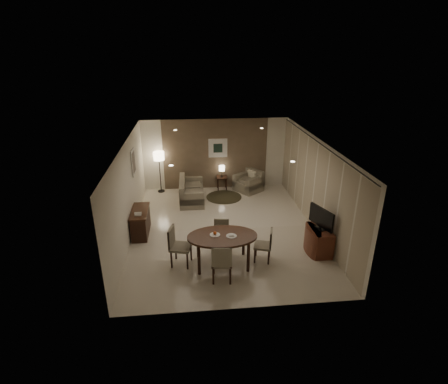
{
  "coord_description": "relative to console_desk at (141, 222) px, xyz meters",
  "views": [
    {
      "loc": [
        -0.97,
        -9.34,
        5.15
      ],
      "look_at": [
        0.0,
        0.2,
        1.15
      ],
      "focal_mm": 28.0,
      "sensor_mm": 36.0,
      "label": 1
    }
  ],
  "objects": [
    {
      "name": "downlight_nr",
      "position": [
        3.89,
        -1.8,
        2.31
      ],
      "size": [
        0.1,
        0.1,
        0.01
      ],
      "primitive_type": "cylinder",
      "color": "white",
      "rests_on": "ceiling"
    },
    {
      "name": "room_shell",
      "position": [
        2.49,
        0.4,
        0.98
      ],
      "size": [
        5.5,
        7.0,
        2.7
      ],
      "color": "beige",
      "rests_on": "ground"
    },
    {
      "name": "downlight_fr",
      "position": [
        3.89,
        1.8,
        2.31
      ],
      "size": [
        0.1,
        0.1,
        0.01
      ],
      "primitive_type": "cylinder",
      "color": "white",
      "rests_on": "ceiling"
    },
    {
      "name": "plate_a",
      "position": [
        2.06,
        -1.76,
        0.45
      ],
      "size": [
        0.26,
        0.26,
        0.02
      ],
      "primitive_type": "cylinder",
      "color": "white",
      "rests_on": "dining_table"
    },
    {
      "name": "side_table",
      "position": [
        2.72,
        3.25,
        -0.12
      ],
      "size": [
        0.4,
        0.4,
        0.51
      ],
      "primitive_type": null,
      "color": "black",
      "rests_on": "floor"
    },
    {
      "name": "curtain_rod",
      "position": [
        5.17,
        0.0,
        2.27
      ],
      "size": [
        0.03,
        6.8,
        0.03
      ],
      "primitive_type": "cylinder",
      "rotation": [
        1.57,
        0.0,
        0.0
      ],
      "color": "black",
      "rests_on": "wall_right"
    },
    {
      "name": "art_back_canvas",
      "position": [
        2.59,
        3.44,
        1.23
      ],
      "size": [
        0.34,
        0.01,
        0.34
      ],
      "primitive_type": "cube",
      "color": "black",
      "rests_on": "wall_back"
    },
    {
      "name": "chair_left",
      "position": [
        1.21,
        -1.71,
        0.13
      ],
      "size": [
        0.6,
        0.6,
        1.02
      ],
      "primitive_type": null,
      "rotation": [
        0.0,
        0.0,
        1.33
      ],
      "color": "#77715B",
      "rests_on": "floor"
    },
    {
      "name": "flat_tv",
      "position": [
        4.87,
        -1.5,
        0.65
      ],
      "size": [
        0.36,
        0.85,
        0.6
      ],
      "primitive_type": null,
      "rotation": [
        0.0,
        0.0,
        0.35
      ],
      "color": "black",
      "rests_on": "tv_cabinet"
    },
    {
      "name": "taupe_accent",
      "position": [
        2.49,
        3.48,
        0.98
      ],
      "size": [
        3.96,
        0.03,
        2.7
      ],
      "primitive_type": "cube",
      "color": "brown",
      "rests_on": "wall_back"
    },
    {
      "name": "table_lamp",
      "position": [
        2.72,
        3.25,
        0.38
      ],
      "size": [
        0.22,
        0.22,
        0.5
      ],
      "primitive_type": null,
      "color": "#FFEAC1",
      "rests_on": "side_table"
    },
    {
      "name": "downlight_fl",
      "position": [
        1.09,
        1.8,
        2.31
      ],
      "size": [
        0.1,
        0.1,
        0.01
      ],
      "primitive_type": "cylinder",
      "color": "white",
      "rests_on": "ceiling"
    },
    {
      "name": "round_rug",
      "position": [
        2.72,
        2.46,
        -0.37
      ],
      "size": [
        1.3,
        1.3,
        0.01
      ],
      "primitive_type": "cylinder",
      "color": "#3A3620",
      "rests_on": "floor"
    },
    {
      "name": "chair_right",
      "position": [
        3.29,
        -1.74,
        0.07
      ],
      "size": [
        0.53,
        0.53,
        0.88
      ],
      "primitive_type": null,
      "rotation": [
        0.0,
        0.0,
        -1.85
      ],
      "color": "#77715B",
      "rests_on": "floor"
    },
    {
      "name": "floor_lamp",
      "position": [
        0.38,
        3.25,
        0.41
      ],
      "size": [
        0.4,
        0.4,
        1.57
      ],
      "primitive_type": null,
      "color": "#FFE5B7",
      "rests_on": "floor"
    },
    {
      "name": "console_desk",
      "position": [
        0.0,
        0.0,
        0.0
      ],
      "size": [
        0.48,
        1.2,
        0.75
      ],
      "primitive_type": null,
      "color": "#492B17",
      "rests_on": "floor"
    },
    {
      "name": "telephone",
      "position": [
        0.0,
        -0.3,
        0.43
      ],
      "size": [
        0.2,
        0.14,
        0.09
      ],
      "primitive_type": null,
      "color": "white",
      "rests_on": "console_desk"
    },
    {
      "name": "downlight_nl",
      "position": [
        1.09,
        -1.8,
        2.31
      ],
      "size": [
        0.1,
        0.1,
        0.01
      ],
      "primitive_type": "cylinder",
      "color": "white",
      "rests_on": "ceiling"
    },
    {
      "name": "plate_b",
      "position": [
        2.46,
        -1.86,
        0.45
      ],
      "size": [
        0.26,
        0.26,
        0.02
      ],
      "primitive_type": "cylinder",
      "color": "white",
      "rests_on": "dining_table"
    },
    {
      "name": "art_back_frame",
      "position": [
        2.59,
        3.46,
        1.23
      ],
      "size": [
        0.72,
        0.03,
        0.72
      ],
      "primitive_type": "cube",
      "color": "silver",
      "rests_on": "wall_back"
    },
    {
      "name": "armchair",
      "position": [
        3.71,
        3.0,
        0.02
      ],
      "size": [
        1.21,
        1.22,
        0.8
      ],
      "primitive_type": null,
      "rotation": [
        0.0,
        0.0,
        -0.94
      ],
      "color": "#77715B",
      "rests_on": "floor"
    },
    {
      "name": "tv_cabinet",
      "position": [
        4.89,
        -1.5,
        -0.03
      ],
      "size": [
        0.48,
        0.9,
        0.7
      ],
      "primitive_type": null,
      "color": "#602D1C",
      "rests_on": "floor"
    },
    {
      "name": "art_left_frame",
      "position": [
        -0.23,
        1.2,
        1.48
      ],
      "size": [
        0.03,
        0.6,
        0.8
      ],
      "primitive_type": "cube",
      "color": "silver",
      "rests_on": "wall_left"
    },
    {
      "name": "dining_table",
      "position": [
        2.24,
        -1.81,
        0.03
      ],
      "size": [
        1.75,
        1.09,
        0.82
      ],
      "primitive_type": null,
      "color": "#492B17",
      "rests_on": "floor"
    },
    {
      "name": "chair_near",
      "position": [
        2.17,
        -2.44,
        0.12
      ],
      "size": [
        0.53,
        0.53,
        0.99
      ],
      "primitive_type": null,
      "rotation": [
        0.0,
        0.0,
        3.04
      ],
      "color": "#77715B",
      "rests_on": "floor"
    },
    {
      "name": "curtain_wall",
      "position": [
        5.17,
        0.0,
        0.95
      ],
      "size": [
        0.08,
        6.7,
        2.58
      ],
      "primitive_type": null,
      "color": "beige",
      "rests_on": "wall_right"
    },
    {
      "name": "art_left_canvas",
      "position": [
        -0.21,
        1.2,
        1.48
      ],
      "size": [
        0.01,
        0.46,
        0.64
      ],
      "primitive_type": "cube",
      "color": "gray",
      "rests_on": "wall_left"
    },
    {
      "name": "sofa",
      "position": [
        1.54,
        2.28,
        0.02
      ],
      "size": [
        1.69,
        0.85,
        0.79
      ],
      "primitive_type": null,
      "rotation": [
        0.0,
        0.0,
        1.57
      ],
      "color": "#77715B",
      "rests_on": "floor"
    },
    {
      "name": "napkin",
      "position": [
        2.46,
        -1.86,
        0.48
      ],
      "size": [
        0.12,
        0.08,
        0.03
      ],
      "primitive_type": "cube",
      "color": "white",
      "rests_on": "plate_b"
    },
    {
      "name": "fruit_apple",
      "position": [
        2.06,
        -1.76,
        0.51
      ],
      "size": [
        0.09,
        0.09,
        0.09
      ],
      "primitive_type": "sphere",
      "color": "#CD4A17",
      "rests_on": "plate_a"
    },
    {
      "name": "chair_far",
      "position": [
        2.27,
        -1.18,
        0.06
      ],
      "size": [
        0.48,
        0.48,
        0.86
      ],
      "primitive_type": null,
      "rotation": [
        0.0,
        0.0,
        -0.16
      ],
      "color": "#77715B",
      "rests_on": "floor"
    }
  ]
}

